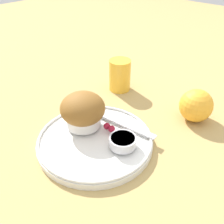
{
  "coord_description": "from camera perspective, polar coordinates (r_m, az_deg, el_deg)",
  "views": [
    {
      "loc": [
        0.29,
        -0.3,
        0.37
      ],
      "look_at": [
        -0.02,
        0.03,
        0.06
      ],
      "focal_mm": 40.0,
      "sensor_mm": 36.0,
      "label": 1
    }
  ],
  "objects": [
    {
      "name": "plate",
      "position": [
        0.54,
        -3.87,
        -6.46
      ],
      "size": [
        0.25,
        0.25,
        0.02
      ],
      "color": "white",
      "rests_on": "ground_plane"
    },
    {
      "name": "muffin",
      "position": [
        0.55,
        -6.67,
        0.31
      ],
      "size": [
        0.1,
        0.1,
        0.08
      ],
      "color": "silver",
      "rests_on": "plate"
    },
    {
      "name": "cream_ramekin",
      "position": [
        0.51,
        2.47,
        -6.65
      ],
      "size": [
        0.06,
        0.06,
        0.02
      ],
      "color": "silver",
      "rests_on": "plate"
    },
    {
      "name": "berry_pair",
      "position": [
        0.55,
        -0.61,
        -3.58
      ],
      "size": [
        0.03,
        0.02,
        0.02
      ],
      "color": "maroon",
      "rests_on": "plate"
    },
    {
      "name": "butter_knife",
      "position": [
        0.57,
        1.59,
        -2.29
      ],
      "size": [
        0.19,
        0.04,
        0.0
      ],
      "rotation": [
        0.0,
        0.0,
        0.11
      ],
      "color": "silver",
      "rests_on": "plate"
    },
    {
      "name": "ground_plane",
      "position": [
        0.56,
        -0.63,
        -6.45
      ],
      "size": [
        3.0,
        3.0,
        0.0
      ],
      "primitive_type": "plane",
      "color": "tan"
    },
    {
      "name": "orange_fruit",
      "position": [
        0.63,
        18.63,
        1.42
      ],
      "size": [
        0.08,
        0.08,
        0.08
      ],
      "color": "#F4A82D",
      "rests_on": "ground_plane"
    },
    {
      "name": "juice_glass",
      "position": [
        0.73,
        1.8,
        8.44
      ],
      "size": [
        0.06,
        0.06,
        0.09
      ],
      "color": "gold",
      "rests_on": "ground_plane"
    }
  ]
}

